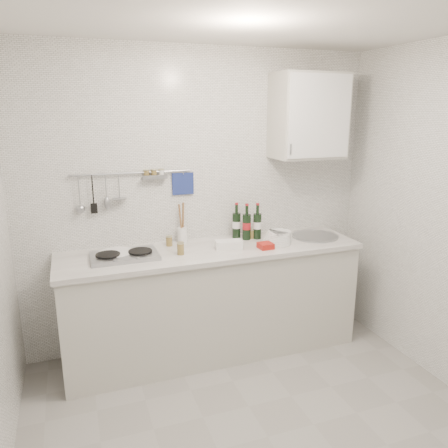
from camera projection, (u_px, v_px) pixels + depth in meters
name	position (u px, v px, depth m)	size (l,w,h in m)	color
floor	(268.00, 437.00, 2.76)	(3.00, 3.00, 0.00)	gray
ceiling	(281.00, 4.00, 2.12)	(3.00, 3.00, 0.00)	silver
back_wall	(201.00, 201.00, 3.71)	(3.00, 0.02, 2.50)	silver
counter	(213.00, 303.00, 3.65)	(2.44, 0.64, 0.96)	#B6B4A8
wall_rail	(130.00, 185.00, 3.44)	(0.98, 0.09, 0.34)	#93969B
wall_cabinet	(309.00, 116.00, 3.66)	(0.60, 0.38, 0.70)	#B6B4A8
plate_stack_hob	(115.00, 254.00, 3.32)	(0.28, 0.27, 0.03)	#44609B
plate_stack_sink	(278.00, 238.00, 3.64)	(0.25, 0.24, 0.11)	white
wine_bottles	(247.00, 221.00, 3.74)	(0.24, 0.15, 0.31)	black
butter_dish	(229.00, 244.00, 3.51)	(0.22, 0.11, 0.06)	white
strawberry_punnet	(266.00, 246.00, 3.51)	(0.11, 0.11, 0.05)	red
utensil_crock	(182.00, 233.00, 3.65)	(0.08, 0.08, 0.35)	white
jar_a	(169.00, 241.00, 3.57)	(0.06, 0.06, 0.09)	brown
jar_b	(256.00, 230.00, 3.89)	(0.06, 0.06, 0.08)	brown
jar_c	(251.00, 233.00, 3.79)	(0.07, 0.07, 0.08)	brown
jar_d	(181.00, 248.00, 3.36)	(0.06, 0.06, 0.10)	brown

